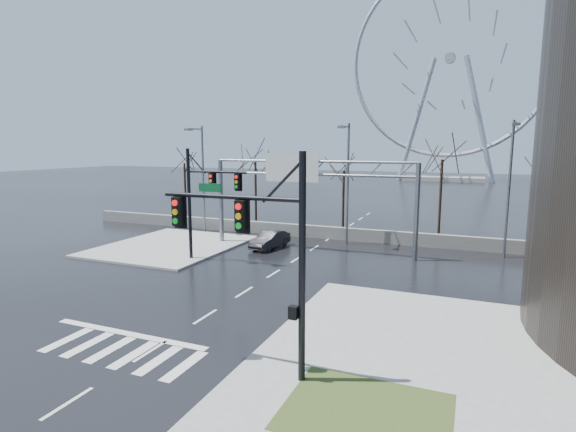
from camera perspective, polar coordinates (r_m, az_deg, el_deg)
The scene contains 18 objects.
ground at distance 22.58m, azimuth -10.46°, elevation -12.46°, with size 260.00×260.00×0.00m, color black.
sidewalk_right_ext at distance 21.22m, azimuth 16.93°, elevation -13.91°, with size 12.00×10.00×0.15m, color gray.
sidewalk_far at distance 38.08m, azimuth -14.58°, elevation -3.67°, with size 10.00×12.00×0.15m, color gray.
grass_strip at distance 15.12m, azimuth 9.93°, elevation -23.22°, with size 5.00×4.00×0.02m, color #2E401A.
barrier_wall at distance 40.04m, azimuth 5.24°, elevation -2.12°, with size 52.00×0.50×1.10m, color slate.
signal_mast_near at distance 15.34m, azimuth -3.00°, elevation -3.49°, with size 5.52×0.41×8.00m.
signal_mast_far at distance 31.94m, azimuth -10.83°, elevation 2.74°, with size 4.72×0.41×8.00m.
sign_gantry at distance 34.79m, azimuth 2.28°, elevation 3.96°, with size 16.36×0.40×7.60m.
streetlight_left at distance 42.88m, azimuth -10.99°, elevation 5.67°, with size 0.50×2.55×10.00m.
streetlight_mid at distance 37.06m, azimuth 7.47°, elevation 5.28°, with size 0.50×2.55×10.00m.
streetlight_right at distance 35.87m, azimuth 26.37°, elevation 4.32°, with size 0.50×2.55×10.00m.
tree_far_left at distance 51.10m, azimuth -13.00°, elevation 5.75°, with size 3.50×3.50×7.00m.
tree_left at distance 45.99m, azimuth -4.16°, elevation 6.13°, with size 3.75×3.75×7.50m.
tree_center at distance 43.73m, azimuth 7.09°, elevation 4.89°, with size 3.25×3.25×6.50m.
tree_right at distance 41.19m, azimuth 18.95°, elevation 5.69°, with size 3.90×3.90×7.80m.
tree_far_right at distance 42.00m, azimuth 29.91°, elevation 3.95°, with size 3.40×3.40×6.80m.
ferris_wheel at distance 114.18m, azimuth 19.85°, elevation 17.42°, with size 45.00×6.00×50.91m.
car at distance 36.31m, azimuth -2.31°, elevation -3.01°, with size 1.46×4.17×1.38m, color black.
Camera 1 is at (11.61, -17.56, 8.15)m, focal length 28.00 mm.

